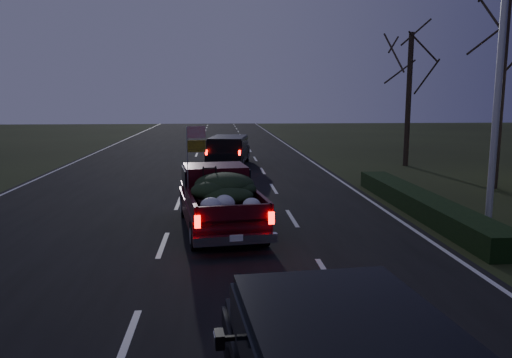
{
  "coord_description": "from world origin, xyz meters",
  "views": [
    {
      "loc": [
        1.4,
        -12.07,
        3.61
      ],
      "look_at": [
        2.48,
        2.11,
        1.3
      ],
      "focal_mm": 35.0,
      "sensor_mm": 36.0,
      "label": 1
    }
  ],
  "objects": [
    {
      "name": "road_asphalt",
      "position": [
        0.0,
        0.0,
        0.01
      ],
      "size": [
        14.0,
        120.0,
        0.02
      ],
      "primitive_type": "cube",
      "color": "black",
      "rests_on": "ground"
    },
    {
      "name": "bare_tree_mid",
      "position": [
        12.5,
        7.0,
        6.35
      ],
      "size": [
        3.6,
        3.6,
        8.5
      ],
      "color": "black",
      "rests_on": "ground"
    },
    {
      "name": "light_pole",
      "position": [
        9.5,
        2.0,
        5.48
      ],
      "size": [
        0.5,
        0.9,
        9.16
      ],
      "color": "silver",
      "rests_on": "ground"
    },
    {
      "name": "ground",
      "position": [
        0.0,
        0.0,
        0.0
      ],
      "size": [
        120.0,
        120.0,
        0.0
      ],
      "primitive_type": "plane",
      "color": "black",
      "rests_on": "ground"
    },
    {
      "name": "hedge_row",
      "position": [
        7.8,
        3.0,
        0.3
      ],
      "size": [
        1.0,
        10.0,
        0.6
      ],
      "primitive_type": "cube",
      "color": "black",
      "rests_on": "ground"
    },
    {
      "name": "bare_tree_far",
      "position": [
        11.5,
        14.0,
        5.23
      ],
      "size": [
        3.6,
        3.6,
        7.0
      ],
      "color": "black",
      "rests_on": "ground"
    },
    {
      "name": "pickup_truck",
      "position": [
        1.41,
        1.42,
        0.96
      ],
      "size": [
        2.5,
        5.1,
        2.57
      ],
      "rotation": [
        0.0,
        0.0,
        0.14
      ],
      "color": "#3F0812",
      "rests_on": "ground"
    },
    {
      "name": "lead_suv",
      "position": [
        1.95,
        14.77,
        0.97
      ],
      "size": [
        2.53,
        4.7,
        1.28
      ],
      "rotation": [
        0.0,
        0.0,
        -0.16
      ],
      "color": "black",
      "rests_on": "ground"
    }
  ]
}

